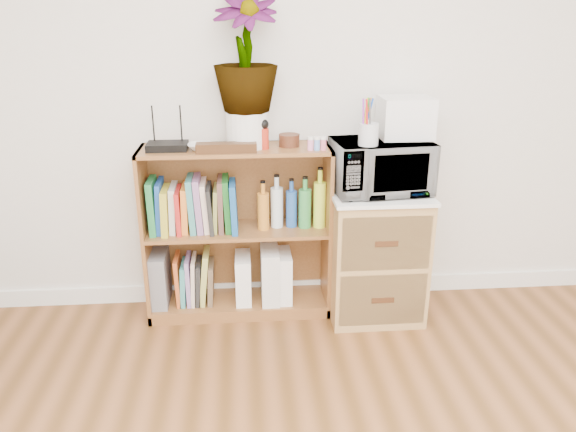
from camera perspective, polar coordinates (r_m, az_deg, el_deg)
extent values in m
cube|color=white|center=(3.40, 1.08, -7.29)|extent=(4.00, 0.02, 0.10)
cube|color=brown|center=(3.08, -5.11, -1.70)|extent=(1.00, 0.30, 0.95)
cube|color=#9E7542|center=(3.14, 8.81, -3.90)|extent=(0.50, 0.45, 0.70)
imported|color=silver|center=(2.96, 9.38, 4.99)|extent=(0.52, 0.38, 0.27)
cylinder|color=silver|center=(2.81, 8.18, 8.22)|extent=(0.10, 0.10, 0.11)
cube|color=white|center=(3.00, 11.85, 9.77)|extent=(0.26, 0.22, 0.21)
cube|color=black|center=(2.93, -12.15, 6.94)|extent=(0.20, 0.14, 0.04)
imported|color=silver|center=(2.91, -8.89, 6.98)|extent=(0.13, 0.13, 0.03)
cylinder|color=white|center=(2.93, -4.17, 8.79)|extent=(0.21, 0.21, 0.18)
imported|color=#377D32|center=(2.88, -4.36, 16.16)|extent=(0.32, 0.32, 0.57)
cube|color=#331C0E|center=(2.83, -6.28, 6.91)|extent=(0.30, 0.08, 0.05)
cylinder|color=#B62816|center=(2.88, -2.43, 7.85)|extent=(0.05, 0.05, 0.11)
cylinder|color=#3D1E10|center=(2.95, 0.13, 7.71)|extent=(0.11, 0.11, 0.06)
cube|color=pink|center=(2.86, 2.96, 7.24)|extent=(0.11, 0.04, 0.06)
cube|color=slate|center=(3.22, -12.86, -6.11)|extent=(0.09, 0.24, 0.30)
cube|color=white|center=(3.18, -4.57, -6.28)|extent=(0.09, 0.22, 0.27)
cube|color=silver|center=(3.17, -1.86, -5.88)|extent=(0.10, 0.25, 0.31)
cube|color=white|center=(3.18, -0.51, -6.07)|extent=(0.09, 0.22, 0.28)
cube|color=#217C3E|center=(3.06, -13.54, 1.04)|extent=(0.04, 0.20, 0.29)
cube|color=#1B4AA7|center=(3.05, -12.91, 0.93)|extent=(0.04, 0.20, 0.28)
cube|color=gold|center=(3.05, -12.26, 0.67)|extent=(0.04, 0.20, 0.24)
cube|color=silver|center=(3.05, -11.57, 0.72)|extent=(0.04, 0.20, 0.25)
cube|color=red|center=(3.05, -10.98, 0.62)|extent=(0.03, 0.20, 0.23)
cube|color=orange|center=(3.04, -10.38, 0.75)|extent=(0.04, 0.20, 0.25)
cube|color=teal|center=(3.03, -9.73, 1.19)|extent=(0.04, 0.20, 0.29)
cube|color=#8E6395|center=(3.03, -9.05, 1.21)|extent=(0.05, 0.20, 0.29)
cube|color=beige|center=(3.03, -8.39, 0.99)|extent=(0.04, 0.20, 0.27)
cube|color=black|center=(3.03, -7.85, 0.85)|extent=(0.04, 0.20, 0.25)
cube|color=olive|center=(3.03, -7.35, 0.73)|extent=(0.03, 0.20, 0.23)
cube|color=brown|center=(3.02, -6.83, 1.19)|extent=(0.03, 0.20, 0.28)
cube|color=#1A6220|center=(3.02, -6.21, 1.22)|extent=(0.04, 0.20, 0.29)
cube|color=#195298|center=(3.02, -5.54, 1.09)|extent=(0.04, 0.20, 0.27)
cylinder|color=orange|center=(3.02, -2.55, 1.11)|extent=(0.06, 0.06, 0.26)
cylinder|color=silver|center=(3.02, -1.13, 1.35)|extent=(0.07, 0.07, 0.28)
cylinder|color=#2354A7|center=(3.03, 0.37, 1.18)|extent=(0.06, 0.06, 0.26)
cylinder|color=green|center=(3.04, 1.72, 1.35)|extent=(0.07, 0.07, 0.28)
cylinder|color=#D3F138|center=(3.04, 3.22, 1.82)|extent=(0.07, 0.07, 0.32)
cylinder|color=#B3BDC8|center=(3.05, 4.71, 1.82)|extent=(0.07, 0.07, 0.32)
cube|color=#C15422|center=(3.21, -11.06, -6.29)|extent=(0.03, 0.19, 0.28)
cube|color=teal|center=(3.22, -10.52, -6.61)|extent=(0.04, 0.19, 0.23)
cube|color=#9272AC|center=(3.21, -10.01, -6.33)|extent=(0.03, 0.19, 0.27)
cube|color=beige|center=(3.20, -9.54, -6.34)|extent=(0.03, 0.19, 0.27)
cube|color=#242424|center=(3.21, -9.03, -6.55)|extent=(0.04, 0.19, 0.24)
cube|color=#ADAD4F|center=(3.19, -8.47, -6.06)|extent=(0.06, 0.19, 0.30)
cube|color=brown|center=(3.20, -7.83, -6.61)|extent=(0.04, 0.19, 0.23)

